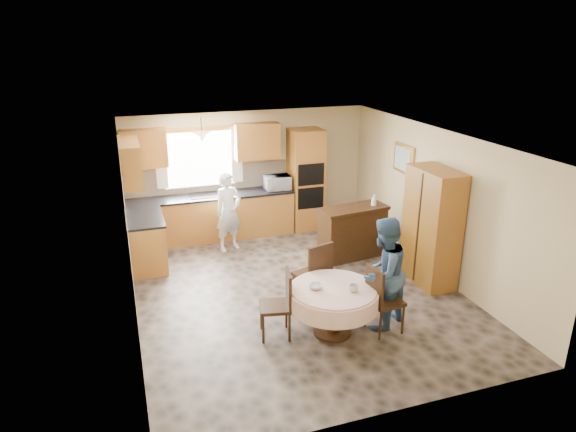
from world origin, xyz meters
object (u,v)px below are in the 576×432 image
Objects in this scene: dining_table at (333,298)px; chair_right at (381,297)px; chair_back at (315,272)px; person_sink at (228,212)px; sideboard at (352,234)px; person_dining at (383,273)px; oven_tower at (306,180)px; chair_left at (281,301)px; cupboard at (432,227)px.

chair_right is at bearing -15.59° from dining_table.
chair_back is 2.71m from person_sink.
person_dining is (-0.64, -2.31, 0.36)m from sideboard.
oven_tower reaches higher than chair_right.
chair_left is at bearing 21.77° from chair_back.
sideboard is at bearing -80.50° from oven_tower.
person_dining reaches higher than sideboard.
sideboard is 1.61m from cupboard.
person_dining is (1.45, -3.38, 0.05)m from person_sink.
oven_tower reaches higher than cupboard.
chair_back is at bearing 139.74° from chair_left.
chair_left is at bearing -36.67° from person_dining.
person_dining reaches higher than chair_back.
oven_tower is at bearing -11.48° from chair_right.
dining_table is (-1.37, -2.29, 0.09)m from sideboard.
cupboard is at bearing 117.07° from chair_left.
sideboard is at bearing 59.06° from dining_table.
cupboard is 1.82× the size of chair_back.
chair_back is at bearing -77.00° from person_dining.
person_dining reaches higher than person_sink.
chair_left is at bearing -142.33° from sideboard.
person_sink is (-0.02, 3.18, 0.23)m from chair_left.
person_dining is at bearing -144.93° from cupboard.
chair_back is at bearing 27.06° from chair_right.
chair_left is at bearing -114.92° from oven_tower.
oven_tower is at bearing -123.63° from person_dining.
sideboard is 0.84× the size of person_sink.
person_sink is at bearing 15.56° from chair_right.
dining_table is 0.81× the size of person_sink.
oven_tower reaches higher than person_sink.
cupboard is 1.74m from person_dining.
dining_table is 1.24× the size of chair_right.
chair_back is (-2.11, -0.22, -0.38)m from cupboard.
chair_right is (1.33, -0.36, 0.02)m from chair_left.
person_sink reaches higher than sideboard.
chair_left is at bearing 165.51° from dining_table.
chair_left is 0.94m from chair_back.
dining_table is at bearing 70.70° from chair_back.
oven_tower reaches higher than dining_table.
chair_back is 1.11m from chair_right.
person_sink is at bearing 140.31° from cupboard.
cupboard reaches higher than chair_left.
chair_back reaches higher than chair_left.
oven_tower reaches higher than person_dining.
cupboard is 2.99m from chair_left.
oven_tower is at bearing 74.90° from dining_table.
person_sink reaches higher than dining_table.
chair_left is at bearing -164.39° from cupboard.
dining_table is 0.76m from chair_back.
chair_left reaches higher than dining_table.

